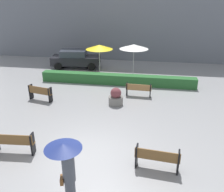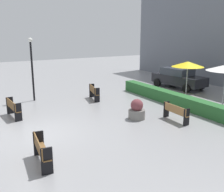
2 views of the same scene
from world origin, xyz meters
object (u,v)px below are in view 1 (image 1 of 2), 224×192
at_px(patio_umbrella_white, 134,47).
at_px(bench_back_row, 139,89).
at_px(bench_far_left, 40,92).
at_px(planter_pot, 116,97).
at_px(bench_near_left, 13,142).
at_px(parked_car, 75,58).
at_px(bench_near_right, 157,158).
at_px(patio_umbrella_yellow, 99,47).
at_px(pedestrian_with_umbrella, 66,164).

bearing_deg(patio_umbrella_white, bench_back_row, -80.93).
relative_size(bench_far_left, planter_pot, 1.52).
xyz_separation_m(bench_near_left, planter_pot, (3.35, 5.40, -0.10)).
relative_size(bench_near_left, parked_car, 0.38).
bearing_deg(patio_umbrella_white, planter_pot, -95.16).
height_order(bench_near_right, bench_far_left, bench_far_left).
relative_size(planter_pot, patio_umbrella_white, 0.42).
height_order(bench_back_row, patio_umbrella_white, patio_umbrella_white).
relative_size(bench_near_right, planter_pot, 1.59).
distance_m(bench_near_left, patio_umbrella_yellow, 11.12).
xyz_separation_m(planter_pot, patio_umbrella_yellow, (-2.14, 5.52, 1.79)).
relative_size(bench_near_right, parked_car, 0.37).
distance_m(patio_umbrella_yellow, patio_umbrella_white, 2.70).
height_order(bench_near_right, patio_umbrella_yellow, patio_umbrella_yellow).
distance_m(pedestrian_with_umbrella, parked_car, 15.28).
height_order(patio_umbrella_yellow, patio_umbrella_white, patio_umbrella_white).
height_order(bench_far_left, planter_pot, planter_pot).
xyz_separation_m(bench_back_row, patio_umbrella_yellow, (-3.38, 4.07, 1.74)).
distance_m(bench_near_left, pedestrian_with_umbrella, 3.74).
relative_size(pedestrian_with_umbrella, planter_pot, 2.06).
bearing_deg(bench_back_row, parked_car, 135.83).
xyz_separation_m(pedestrian_with_umbrella, patio_umbrella_white, (0.88, 13.31, 0.84)).
xyz_separation_m(bench_back_row, patio_umbrella_white, (-0.70, 4.41, 1.79)).
distance_m(bench_back_row, bench_near_left, 8.25).
xyz_separation_m(bench_near_right, parked_car, (-7.01, 12.68, 0.29)).
bearing_deg(bench_near_right, parked_car, 118.92).
distance_m(bench_back_row, parked_car, 8.24).
height_order(bench_near_right, parked_car, parked_car).
bearing_deg(patio_umbrella_yellow, planter_pot, -68.80).
bearing_deg(pedestrian_with_umbrella, bench_back_row, 79.92).
bearing_deg(bench_near_right, bench_back_row, 99.02).
bearing_deg(bench_far_left, bench_back_row, 15.54).
bearing_deg(bench_near_left, patio_umbrella_yellow, 83.69).
distance_m(bench_back_row, pedestrian_with_umbrella, 9.09).
height_order(planter_pot, patio_umbrella_white, patio_umbrella_white).
relative_size(bench_near_right, bench_back_row, 1.02).
distance_m(bench_near_right, parked_car, 14.49).
relative_size(bench_near_right, bench_far_left, 1.05).
relative_size(bench_far_left, bench_near_left, 0.94).
distance_m(bench_far_left, pedestrian_with_umbrella, 8.49).
height_order(bench_far_left, bench_back_row, bench_far_left).
bearing_deg(parked_car, planter_pot, -57.01).
height_order(bench_back_row, planter_pot, planter_pot).
height_order(planter_pot, parked_car, parked_car).
height_order(pedestrian_with_umbrella, parked_car, pedestrian_with_umbrella).
xyz_separation_m(patio_umbrella_yellow, parked_car, (-2.53, 1.67, -1.42)).
xyz_separation_m(bench_near_right, planter_pot, (-2.34, 5.49, -0.08)).
relative_size(bench_back_row, patio_umbrella_yellow, 0.67).
bearing_deg(parked_car, pedestrian_with_umbrella, -73.55).
relative_size(bench_back_row, patio_umbrella_white, 0.65).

